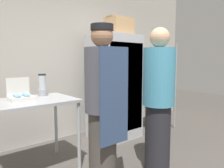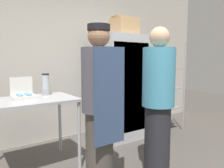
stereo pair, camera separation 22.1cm
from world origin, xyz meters
The scene contains 9 objects.
back_wall centered at (0.00, 2.22, 1.48)m, with size 6.40×0.12×2.95m, color #B7B2A8.
refrigerator centered at (0.61, 1.60, 0.91)m, with size 0.79×0.70×1.81m.
baking_rack centered at (1.56, 1.43, 0.83)m, with size 0.59×0.52×1.71m.
prep_counter centered at (-1.00, 1.29, 0.80)m, with size 1.07×0.73×0.90m.
donut_box centered at (-1.07, 1.32, 0.95)m, with size 0.27×0.23×0.27m.
blender_pitcher centered at (-0.74, 1.50, 1.03)m, with size 0.12×0.12×0.29m.
cardboard_storage_box centered at (0.65, 1.53, 1.96)m, with size 0.42×0.34×0.30m.
person_baker centered at (-0.51, 0.46, 0.91)m, with size 0.37×0.39×1.74m.
person_customer centered at (0.17, 0.28, 0.89)m, with size 0.37×0.37×1.75m.
Camera 2 is at (-1.69, -1.46, 1.38)m, focal length 35.00 mm.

